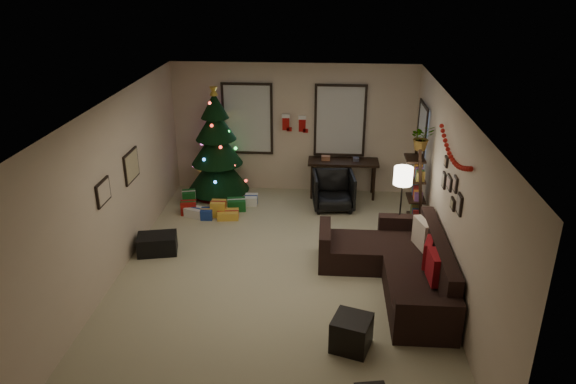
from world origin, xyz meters
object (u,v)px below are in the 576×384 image
(sofa, at_px, (400,267))
(bookshelf, at_px, (417,192))
(desk_chair, at_px, (333,191))
(desk, at_px, (343,165))
(christmas_tree, at_px, (217,150))

(sofa, distance_m, bookshelf, 1.82)
(desk_chair, bearing_deg, desk, 67.56)
(desk, relative_size, desk_chair, 1.93)
(sofa, relative_size, desk, 1.86)
(christmas_tree, bearing_deg, desk_chair, -12.12)
(desk_chair, xyz_separation_m, bookshelf, (1.45, -1.01, 0.43))
(sofa, xyz_separation_m, desk_chair, (-0.99, 2.69, 0.09))
(christmas_tree, xyz_separation_m, desk_chair, (2.40, -0.52, -0.61))
(sofa, bearing_deg, christmas_tree, 136.64)
(desk, bearing_deg, christmas_tree, -177.02)
(desk, bearing_deg, desk_chair, -106.40)
(desk_chair, height_order, bookshelf, bookshelf)
(christmas_tree, bearing_deg, bookshelf, -21.61)
(christmas_tree, xyz_separation_m, sofa, (3.39, -3.20, -0.70))
(christmas_tree, height_order, desk_chair, christmas_tree)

